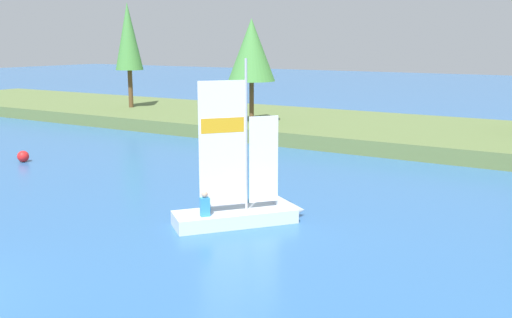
% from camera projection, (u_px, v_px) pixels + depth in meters
% --- Properties ---
extents(shore_bank, '(80.00, 11.74, 0.80)m').
position_uv_depth(shore_bank, '(354.00, 129.00, 35.20)').
color(shore_bank, '#5B703D').
rests_on(shore_bank, ground).
extents(shoreline_tree_left, '(2.02, 2.02, 7.66)m').
position_uv_depth(shoreline_tree_left, '(128.00, 37.00, 42.15)').
color(shoreline_tree_left, brown).
rests_on(shoreline_tree_left, shore_bank).
extents(shoreline_tree_midleft, '(2.85, 2.85, 6.22)m').
position_uv_depth(shoreline_tree_midleft, '(252.00, 50.00, 34.27)').
color(shoreline_tree_midleft, brown).
rests_on(shoreline_tree_midleft, shore_bank).
extents(sailboat, '(3.69, 4.12, 5.53)m').
position_uv_depth(sailboat, '(254.00, 209.00, 18.31)').
color(sailboat, silver).
rests_on(sailboat, ground).
extents(channel_buoy, '(0.54, 0.54, 0.54)m').
position_uv_depth(channel_buoy, '(23.00, 156.00, 27.42)').
color(channel_buoy, red).
rests_on(channel_buoy, ground).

